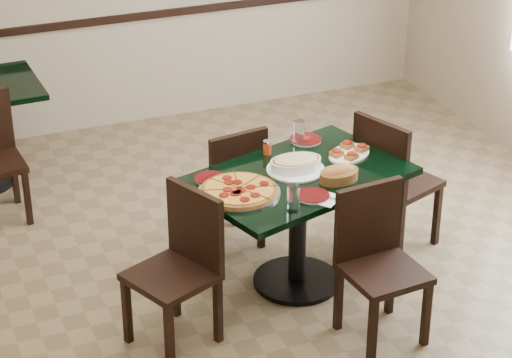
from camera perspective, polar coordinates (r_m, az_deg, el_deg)
name	(u,v)px	position (r m, az deg, el deg)	size (l,w,h in m)	color
floor	(269,286)	(6.13, 0.73, -6.16)	(5.50, 5.50, 0.00)	brown
room_shell	(308,5)	(7.45, 2.97, 9.93)	(5.50, 5.50, 5.50)	white
main_table	(298,201)	(5.88, 2.43, -1.27)	(1.42, 1.12, 0.75)	black
chair_far	(231,183)	(6.30, -1.44, -0.21)	(0.45, 0.45, 0.85)	black
chair_near	(377,255)	(5.54, 6.91, -4.32)	(0.45, 0.45, 0.88)	black
chair_right	(390,176)	(6.33, 7.68, 0.17)	(0.56, 0.56, 0.93)	black
chair_left	(182,260)	(5.46, -4.26, -4.62)	(0.55, 0.55, 0.89)	black
pepperoni_pizza	(239,191)	(5.57, -0.99, -0.67)	(0.47, 0.47, 0.04)	#B6B6BD
lasagna_casserole	(296,163)	(5.82, 2.29, 0.89)	(0.34, 0.34, 0.09)	white
bread_basket	(339,174)	(5.72, 4.77, 0.29)	(0.27, 0.20, 0.10)	brown
bruschetta_platter	(349,152)	(6.04, 5.35, 1.57)	(0.38, 0.36, 0.05)	white
side_plate_near	(313,196)	(5.54, 3.26, -0.96)	(0.19, 0.19, 0.02)	white
side_plate_far_r	(306,139)	(6.21, 2.85, 2.28)	(0.20, 0.20, 0.03)	white
side_plate_far_l	(210,179)	(5.73, -2.62, 0.03)	(0.19, 0.19, 0.02)	white
napkin_setting	(324,198)	(5.53, 3.90, -1.11)	(0.23, 0.23, 0.01)	silver
water_glass_a	(299,132)	(6.15, 2.47, 2.70)	(0.07, 0.07, 0.15)	white
water_glass_b	(293,198)	(5.37, 2.15, -1.12)	(0.07, 0.07, 0.15)	white
pepper_shaker	(267,147)	(6.01, 0.64, 1.83)	(0.05, 0.05, 0.09)	#D24E16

